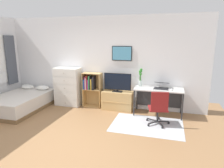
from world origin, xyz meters
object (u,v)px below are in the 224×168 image
at_px(office_chair, 158,107).
at_px(dresser, 68,87).
at_px(laptop, 162,86).
at_px(desk, 159,93).
at_px(computer_mouse, 172,89).
at_px(bed, 21,102).
at_px(television, 117,83).
at_px(tv_stand, 118,100).
at_px(bookshelf, 91,87).
at_px(bamboo_vase, 140,77).

bearing_deg(office_chair, dresser, 152.38).
bearing_deg(dresser, laptop, -0.26).
height_order(desk, computer_mouse, computer_mouse).
distance_m(bed, dresser, 1.43).
distance_m(desk, laptop, 0.21).
bearing_deg(dresser, television, -0.26).
bearing_deg(tv_stand, dresser, -179.46).
bearing_deg(television, bookshelf, 175.05).
distance_m(office_chair, computer_mouse, 0.78).
xyz_separation_m(bookshelf, bamboo_vase, (1.48, 0.01, 0.38)).
bearing_deg(bed, computer_mouse, 6.90).
relative_size(laptop, bamboo_vase, 0.88).
relative_size(bookshelf, laptop, 2.37).
height_order(bed, computer_mouse, computer_mouse).
distance_m(bookshelf, tv_stand, 0.91).
relative_size(dresser, desk, 0.91).
distance_m(tv_stand, bamboo_vase, 0.97).
distance_m(tv_stand, computer_mouse, 1.59).
bearing_deg(bookshelf, television, -4.95).
xyz_separation_m(bookshelf, laptop, (2.07, -0.08, 0.18)).
relative_size(tv_stand, television, 1.13).
bearing_deg(tv_stand, desk, -0.54).
height_order(dresser, tv_stand, dresser).
height_order(bookshelf, bamboo_vase, bamboo_vase).
bearing_deg(dresser, bed, -147.11).
xyz_separation_m(bookshelf, office_chair, (2.06, -0.87, -0.17)).
relative_size(desk, office_chair, 1.51).
height_order(tv_stand, computer_mouse, computer_mouse).
xyz_separation_m(laptop, bamboo_vase, (-0.59, 0.09, 0.20)).
relative_size(bookshelf, tv_stand, 1.17).
xyz_separation_m(bookshelf, tv_stand, (0.84, -0.05, -0.35)).
bearing_deg(television, bed, -164.88).
bearing_deg(desk, office_chair, -86.58).
distance_m(tv_stand, desk, 1.21).
relative_size(bookshelf, computer_mouse, 10.10).
bearing_deg(bookshelf, bed, -156.88).
bearing_deg(bed, laptop, 9.20).
height_order(bookshelf, tv_stand, bookshelf).
bearing_deg(desk, computer_mouse, -22.94).
height_order(bed, bamboo_vase, bamboo_vase).
height_order(laptop, computer_mouse, laptop).
bearing_deg(office_chair, bamboo_vase, 111.38).
distance_m(bed, desk, 4.01).
bearing_deg(laptop, office_chair, -86.88).
distance_m(dresser, desk, 2.76).
bearing_deg(tv_stand, television, -90.00).
relative_size(bed, television, 2.48).
bearing_deg(computer_mouse, tv_stand, 174.19).
bearing_deg(laptop, bamboo_vase, 175.75).
relative_size(office_chair, computer_mouse, 8.27).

